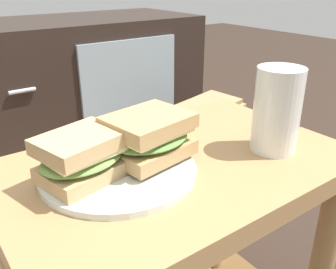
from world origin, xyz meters
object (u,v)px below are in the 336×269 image
object	(u,v)px
plate	(118,171)
sandwich_back	(149,136)
tv_cabinet	(77,94)
sandwich_front	(82,157)
beer_glass	(277,112)
paper_bag	(207,149)

from	to	relation	value
plate	sandwich_back	bearing A→B (deg)	-3.36
tv_cabinet	sandwich_front	xyz separation A→B (m)	(-0.37, -0.93, 0.21)
tv_cabinet	beer_glass	bearing A→B (deg)	-93.81
sandwich_front	tv_cabinet	bearing A→B (deg)	68.10
beer_glass	sandwich_front	bearing A→B (deg)	164.51
sandwich_front	beer_glass	xyz separation A→B (m)	(0.31, -0.08, 0.03)
plate	sandwich_back	xyz separation A→B (m)	(0.05, -0.00, 0.04)
plate	paper_bag	size ratio (longest dim) A/B	0.67
sandwich_front	beer_glass	bearing A→B (deg)	-15.49
tv_cabinet	sandwich_back	world-z (taller)	tv_cabinet
tv_cabinet	paper_bag	distance (m)	0.58
plate	sandwich_back	world-z (taller)	sandwich_back
tv_cabinet	plate	bearing A→B (deg)	-108.96
plate	paper_bag	world-z (taller)	plate
beer_glass	sandwich_back	bearing A→B (deg)	158.49
tv_cabinet	beer_glass	xyz separation A→B (m)	(-0.07, -1.01, 0.24)
plate	paper_bag	bearing A→B (deg)	36.51
plate	sandwich_front	size ratio (longest dim) A/B	1.68
sandwich_front	paper_bag	xyz separation A→B (m)	(0.62, 0.42, -0.33)
sandwich_front	sandwich_back	xyz separation A→B (m)	(0.11, -0.01, 0.01)
sandwich_front	paper_bag	size ratio (longest dim) A/B	0.40
tv_cabinet	paper_bag	bearing A→B (deg)	-63.62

